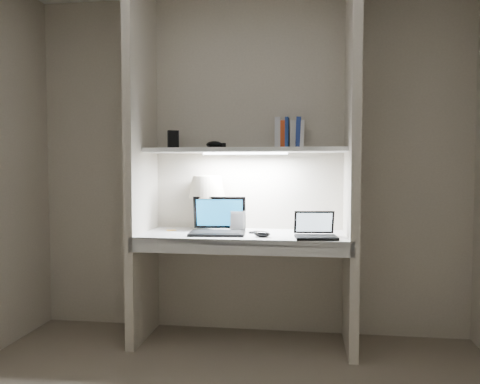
% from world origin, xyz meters
% --- Properties ---
extents(back_wall, '(3.20, 0.01, 2.50)m').
position_xyz_m(back_wall, '(0.00, 1.50, 1.25)').
color(back_wall, beige).
rests_on(back_wall, floor).
extents(alcove_panel_left, '(0.06, 0.55, 2.50)m').
position_xyz_m(alcove_panel_left, '(-0.73, 1.23, 1.25)').
color(alcove_panel_left, beige).
rests_on(alcove_panel_left, floor).
extents(alcove_panel_right, '(0.06, 0.55, 2.50)m').
position_xyz_m(alcove_panel_right, '(0.73, 1.23, 1.25)').
color(alcove_panel_right, beige).
rests_on(alcove_panel_right, floor).
extents(desk, '(1.40, 0.55, 0.04)m').
position_xyz_m(desk, '(0.00, 1.23, 0.75)').
color(desk, white).
rests_on(desk, alcove_panel_left).
extents(desk_apron, '(1.46, 0.03, 0.10)m').
position_xyz_m(desk_apron, '(0.00, 0.96, 0.72)').
color(desk_apron, silver).
rests_on(desk_apron, desk).
extents(shelf, '(1.40, 0.36, 0.03)m').
position_xyz_m(shelf, '(0.00, 1.32, 1.35)').
color(shelf, silver).
rests_on(shelf, back_wall).
extents(strip_light, '(0.60, 0.04, 0.02)m').
position_xyz_m(strip_light, '(0.00, 1.32, 1.33)').
color(strip_light, white).
rests_on(strip_light, shelf).
extents(table_lamp, '(0.27, 0.27, 0.40)m').
position_xyz_m(table_lamp, '(-0.29, 1.41, 1.04)').
color(table_lamp, white).
rests_on(table_lamp, desk).
extents(laptop_main, '(0.40, 0.35, 0.25)m').
position_xyz_m(laptop_main, '(-0.18, 1.22, 0.83)').
color(laptop_main, black).
rests_on(laptop_main, desk).
extents(laptop_netbook, '(0.29, 0.26, 0.17)m').
position_xyz_m(laptop_netbook, '(0.49, 1.09, 0.81)').
color(laptop_netbook, black).
rests_on(laptop_netbook, desk).
extents(speaker, '(0.12, 0.10, 0.15)m').
position_xyz_m(speaker, '(-0.06, 1.33, 0.84)').
color(speaker, silver).
rests_on(speaker, desk).
extents(mouse, '(0.12, 0.08, 0.04)m').
position_xyz_m(mouse, '(0.14, 1.08, 0.79)').
color(mouse, black).
rests_on(mouse, desk).
extents(cable_coil, '(0.11, 0.11, 0.01)m').
position_xyz_m(cable_coil, '(0.10, 1.27, 0.78)').
color(cable_coil, black).
rests_on(cable_coil, desk).
extents(sticky_note, '(0.09, 0.09, 0.00)m').
position_xyz_m(sticky_note, '(-0.54, 1.31, 0.77)').
color(sticky_note, gold).
rests_on(sticky_note, desk).
extents(book_row, '(0.21, 0.15, 0.22)m').
position_xyz_m(book_row, '(0.31, 1.42, 1.47)').
color(book_row, silver).
rests_on(book_row, shelf).
extents(shelf_box, '(0.09, 0.08, 0.13)m').
position_xyz_m(shelf_box, '(-0.54, 1.36, 1.43)').
color(shelf_box, black).
rests_on(shelf_box, shelf).
extents(shelf_gadget, '(0.15, 0.13, 0.05)m').
position_xyz_m(shelf_gadget, '(-0.23, 1.38, 1.39)').
color(shelf_gadget, black).
rests_on(shelf_gadget, shelf).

